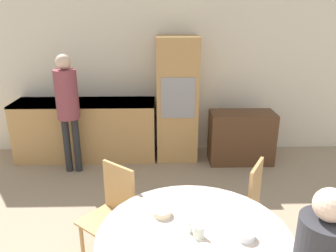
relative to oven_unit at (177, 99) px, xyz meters
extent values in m
cube|color=silver|center=(-0.24, 0.34, 0.35)|extent=(6.22, 0.05, 2.60)
cube|color=tan|center=(-1.43, -0.01, -0.49)|extent=(2.15, 0.60, 0.92)
cube|color=black|center=(-1.43, -0.01, -0.04)|extent=(2.15, 0.60, 0.03)
cube|color=tan|center=(0.00, 0.00, 0.00)|extent=(0.62, 0.58, 1.90)
cube|color=gray|center=(0.00, -0.29, 0.09)|extent=(0.50, 0.01, 0.60)
cube|color=#51331E|center=(0.98, -0.24, -0.55)|extent=(0.97, 0.45, 0.80)
cylinder|color=beige|center=(-0.02, -2.97, -0.22)|extent=(1.39, 1.39, 0.03)
cylinder|color=tan|center=(-0.99, -2.39, -0.73)|extent=(0.04, 0.04, 0.43)
cylinder|color=tan|center=(-0.78, -2.14, -0.73)|extent=(0.04, 0.04, 0.43)
cylinder|color=tan|center=(-0.54, -2.34, -0.73)|extent=(0.04, 0.04, 0.43)
cube|color=tan|center=(-0.76, -2.36, -0.51)|extent=(0.56, 0.56, 0.02)
cube|color=tan|center=(-0.64, -2.22, -0.26)|extent=(0.31, 0.26, 0.48)
cylinder|color=tan|center=(0.40, -1.93, -0.73)|extent=(0.04, 0.04, 0.43)
cylinder|color=tan|center=(0.24, -2.20, -0.73)|extent=(0.04, 0.04, 0.43)
cylinder|color=tan|center=(0.68, -2.09, -0.73)|extent=(0.04, 0.04, 0.43)
cylinder|color=tan|center=(0.52, -2.36, -0.73)|extent=(0.04, 0.04, 0.43)
cube|color=tan|center=(0.46, -2.14, -0.51)|extent=(0.55, 0.55, 0.02)
cube|color=tan|center=(0.62, -2.24, -0.26)|extent=(0.22, 0.34, 0.48)
sphere|color=beige|center=(0.73, -3.27, 0.22)|extent=(0.20, 0.20, 0.20)
cylinder|color=#262628|center=(-1.60, -0.50, -0.54)|extent=(0.10, 0.10, 0.82)
cylinder|color=#262628|center=(-1.47, -0.50, -0.54)|extent=(0.10, 0.10, 0.82)
cylinder|color=brown|center=(-1.54, -0.50, 0.21)|extent=(0.31, 0.31, 0.68)
sphere|color=beige|center=(-1.54, -0.50, 0.65)|extent=(0.20, 0.20, 0.20)
cylinder|color=silver|center=(0.00, -3.00, -0.16)|extent=(0.08, 0.08, 0.10)
cylinder|color=beige|center=(-0.25, -2.73, -0.18)|extent=(0.14, 0.14, 0.05)
cylinder|color=silver|center=(0.33, -3.01, -0.18)|extent=(0.14, 0.14, 0.05)
cylinder|color=white|center=(-0.05, -2.94, -0.17)|extent=(0.03, 0.03, 0.07)
cylinder|color=silver|center=(-0.05, -2.94, -0.12)|extent=(0.03, 0.03, 0.01)
camera|label=1|loc=(-0.25, -4.89, 1.29)|focal=35.00mm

